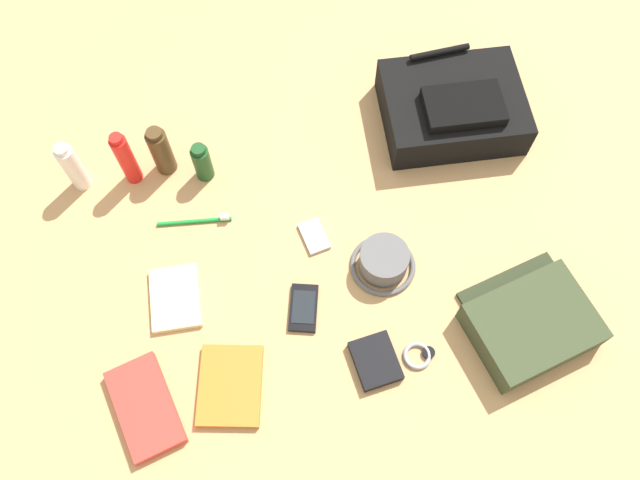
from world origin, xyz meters
The scene contains 16 objects.
ground_plane centered at (0.00, 0.00, -0.01)m, with size 2.64×2.02×0.02m, color tan.
backpack centered at (0.41, 0.27, 0.05)m, with size 0.37×0.31×0.13m.
toiletry_pouch centered at (0.40, -0.31, 0.03)m, with size 0.29×0.28×0.07m.
bucket_hat centered at (0.13, -0.08, 0.03)m, with size 0.15×0.15×0.07m.
toothpaste_tube centered at (-0.52, 0.31, 0.08)m, with size 0.04×0.04×0.16m.
sunscreen_spray centered at (-0.40, 0.30, 0.08)m, with size 0.04×0.04×0.17m.
cologne_bottle centered at (-0.31, 0.31, 0.07)m, with size 0.05×0.05×0.15m.
shampoo_bottle centered at (-0.23, 0.26, 0.06)m, with size 0.04×0.04×0.12m.
paperback_novel centered at (-0.45, -0.27, 0.01)m, with size 0.15×0.22×0.03m.
travel_guidebook centered at (-0.27, -0.27, 0.01)m, with size 0.17×0.20×0.02m.
cell_phone centered at (-0.07, -0.14, 0.01)m, with size 0.09×0.12×0.01m.
media_player centered at (-0.01, 0.03, 0.01)m, with size 0.06×0.09×0.01m.
wristwatch centered at (0.14, -0.31, 0.01)m, with size 0.07×0.06×0.01m.
toothbrush centered at (-0.26, 0.14, 0.01)m, with size 0.18×0.04×0.02m.
wallet centered at (0.05, -0.30, 0.01)m, with size 0.09×0.11×0.02m, color black.
notepad centered at (-0.35, -0.04, 0.01)m, with size 0.11×0.15×0.02m, color beige.
Camera 1 is at (-0.16, -0.61, 1.39)m, focal length 36.39 mm.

